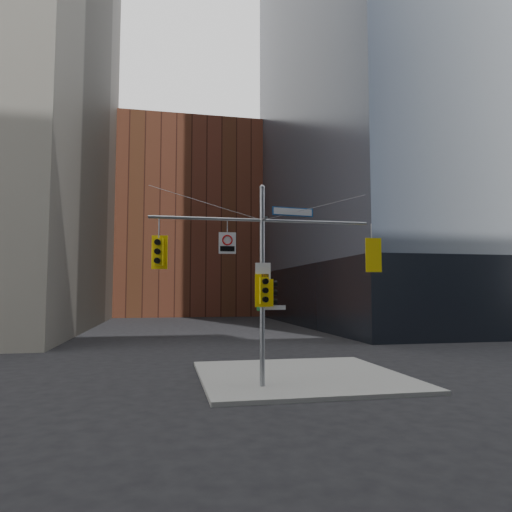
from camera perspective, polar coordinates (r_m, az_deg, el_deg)
name	(u,v)px	position (r m, az deg, el deg)	size (l,w,h in m)	color
ground	(276,404)	(14.69, 2.53, -18.03)	(160.00, 160.00, 0.00)	black
sidewalk_corner	(301,376)	(18.97, 5.60, -14.67)	(8.00, 8.00, 0.15)	gray
podium_ne	(450,295)	(55.60, 23.12, -4.55)	(36.40, 36.40, 6.00)	black
brick_midrise	(187,224)	(72.72, -8.57, 3.95)	(26.00, 20.00, 28.00)	brown
signal_assembly	(262,264)	(16.25, 0.79, -1.04)	(8.00, 0.80, 7.30)	gray
traffic_light_west_arm	(159,252)	(15.93, -12.08, 0.51)	(0.55, 0.50, 1.17)	yellow
traffic_light_east_arm	(372,255)	(17.65, 14.28, 0.08)	(0.61, 0.50, 1.27)	yellow
traffic_light_pole_side	(271,293)	(16.29, 1.90, -4.61)	(0.40, 0.34, 0.97)	yellow
traffic_light_pole_front	(264,290)	(15.96, 1.00, -4.32)	(0.56, 0.46, 1.16)	yellow
street_sign_blade	(293,212)	(16.76, 4.63, 5.53)	(1.59, 0.24, 0.31)	#104698
regulatory_sign_arm	(227,242)	(16.08, -3.60, 1.72)	(0.61, 0.08, 0.76)	silver
regulatory_sign_pole	(263,273)	(16.12, 0.88, -2.19)	(0.55, 0.07, 0.72)	silver
street_blade_ew	(275,308)	(16.34, 2.34, -6.45)	(0.81, 0.03, 0.16)	silver
street_blade_ns	(260,309)	(16.68, 0.46, -6.65)	(0.09, 0.68, 0.14)	#145926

